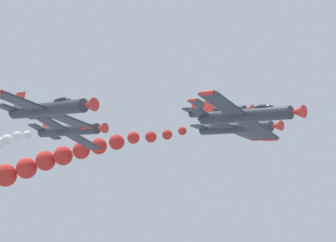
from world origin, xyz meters
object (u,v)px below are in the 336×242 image
object	(u,v)px
airplane_lead	(246,115)
airplane_left_outer	(69,130)
airplane_right_outer	(218,111)
airplane_right_inner	(48,109)
airplane_left_inner	(237,128)

from	to	relation	value
airplane_lead	airplane_left_outer	xyz separation A→B (m)	(-0.09, -22.89, -0.25)
airplane_lead	airplane_right_outer	bearing A→B (deg)	-137.46
airplane_right_inner	airplane_right_outer	size ratio (longest dim) A/B	1.00
airplane_right_outer	airplane_right_inner	bearing A→B (deg)	18.75
airplane_left_inner	airplane_left_outer	world-z (taller)	airplane_left_inner
airplane_right_inner	airplane_left_outer	distance (m)	17.52
airplane_lead	airplane_right_outer	world-z (taller)	airplane_right_outer
airplane_right_inner	airplane_left_outer	bearing A→B (deg)	-134.92
airplane_lead	airplane_left_outer	distance (m)	22.89
airplane_left_inner	airplane_left_outer	bearing A→B (deg)	-47.76
airplane_lead	airplane_left_outer	world-z (taller)	airplane_lead
airplane_lead	airplane_right_outer	xyz separation A→B (m)	(-25.35, -23.26, 3.42)
airplane_left_inner	airplane_left_outer	xyz separation A→B (m)	(11.73, -12.92, -0.24)
airplane_lead	airplane_left_inner	bearing A→B (deg)	-139.83
airplane_lead	airplane_left_inner	xyz separation A→B (m)	(-11.82, -9.97, -0.01)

